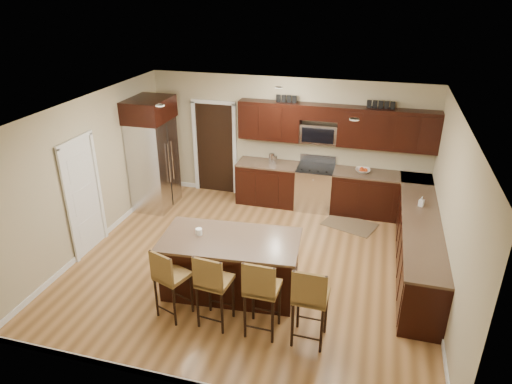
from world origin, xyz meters
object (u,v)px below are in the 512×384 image
(stool_mid, at_px, (212,282))
(refrigerator, at_px, (153,153))
(range, at_px, (315,187))
(island, at_px, (231,266))
(stool_right, at_px, (261,289))
(stool_extra, at_px, (310,298))
(stool_left, at_px, (169,276))

(stool_mid, relative_size, refrigerator, 0.49)
(range, xyz_separation_m, island, (-0.81, -3.23, -0.04))
(island, height_order, stool_right, stool_right)
(stool_mid, bearing_deg, island, 97.54)
(island, relative_size, stool_extra, 1.81)
(island, xyz_separation_m, refrigerator, (-2.49, 2.44, 0.77))
(island, distance_m, stool_mid, 0.90)
(stool_right, xyz_separation_m, stool_extra, (0.65, 0.00, 0.00))
(stool_mid, xyz_separation_m, stool_right, (0.69, -0.00, 0.02))
(stool_mid, bearing_deg, refrigerator, 133.24)
(stool_extra, bearing_deg, island, 149.08)
(range, height_order, island, range)
(range, xyz_separation_m, stool_mid, (-0.78, -4.08, 0.25))
(range, height_order, refrigerator, refrigerator)
(range, bearing_deg, stool_left, -109.38)
(stool_mid, height_order, stool_right, stool_right)
(island, relative_size, stool_left, 1.96)
(range, bearing_deg, refrigerator, -166.42)
(stool_right, distance_m, stool_extra, 0.65)
(island, bearing_deg, stool_mid, -93.18)
(range, distance_m, island, 3.33)
(stool_left, bearing_deg, stool_right, 19.03)
(stool_right, xyz_separation_m, refrigerator, (-3.21, 3.29, 0.45))
(range, xyz_separation_m, stool_left, (-1.43, -4.08, 0.22))
(stool_left, relative_size, refrigerator, 0.47)
(island, xyz_separation_m, stool_left, (-0.63, -0.84, 0.26))
(stool_mid, distance_m, stool_right, 0.69)
(stool_right, bearing_deg, stool_extra, 1.06)
(stool_mid, relative_size, stool_right, 0.97)
(stool_right, distance_m, refrigerator, 4.61)
(refrigerator, bearing_deg, stool_right, -45.73)
(refrigerator, bearing_deg, stool_extra, -40.46)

